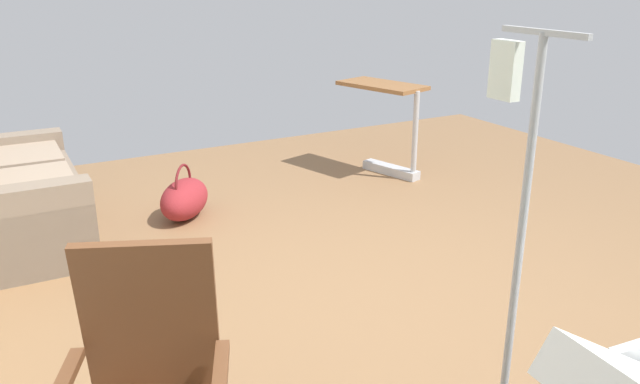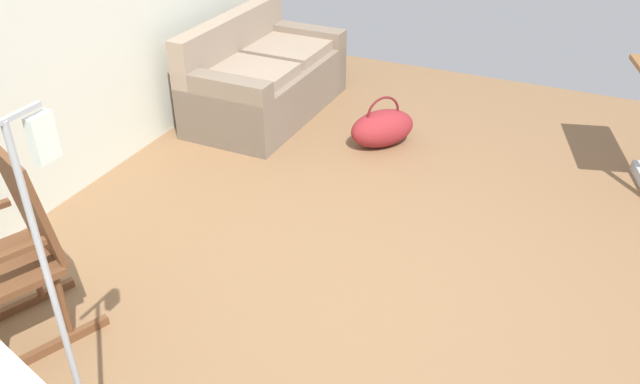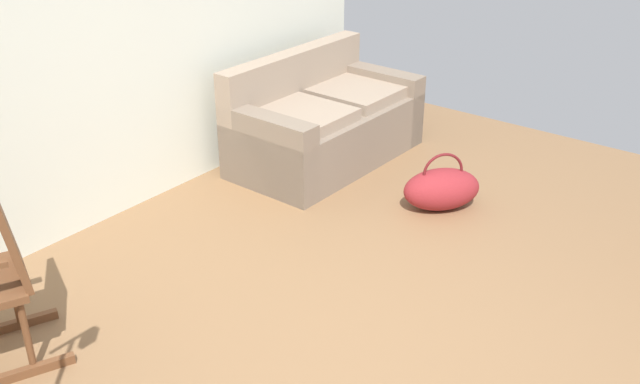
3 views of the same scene
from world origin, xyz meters
name	(u,v)px [view 1 (image 1 of 3)]	position (x,y,z in m)	size (l,w,h in m)	color
ground_plane	(388,302)	(0.00, 0.00, 0.00)	(7.47, 7.47, 0.00)	olive
couch	(10,199)	(2.04, 1.81, 0.31)	(1.61, 0.87, 0.85)	#7D6C5C
overbed_table	(388,117)	(2.07, -1.40, 0.53)	(0.88, 0.61, 0.84)	#B2B5BA
duffel_bag	(184,199)	(1.87, 0.62, 0.15)	(0.64, 0.60, 0.43)	maroon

